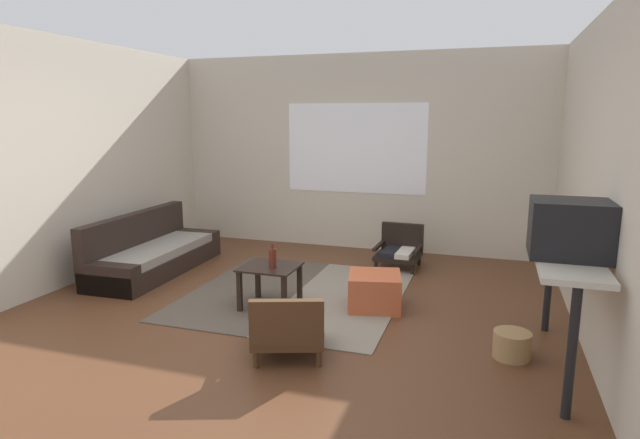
{
  "coord_description": "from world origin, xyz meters",
  "views": [
    {
      "loc": [
        1.81,
        -4.1,
        1.84
      ],
      "look_at": [
        0.26,
        0.61,
        0.87
      ],
      "focal_mm": 29.34,
      "sensor_mm": 36.0,
      "label": 1
    }
  ],
  "objects_px": {
    "console_shelf": "(563,264)",
    "glass_bottle": "(272,258)",
    "couch": "(152,254)",
    "armchair_by_window": "(399,248)",
    "clay_vase": "(558,221)",
    "ottoman_orange": "(374,291)",
    "crt_television": "(569,229)",
    "coffee_table": "(270,275)",
    "armchair_striped_foreground": "(288,328)",
    "wicker_basket": "(512,345)"
  },
  "relations": [
    {
      "from": "console_shelf",
      "to": "glass_bottle",
      "type": "bearing_deg",
      "value": 169.82
    },
    {
      "from": "couch",
      "to": "console_shelf",
      "type": "distance_m",
      "value": 4.57
    },
    {
      "from": "couch",
      "to": "glass_bottle",
      "type": "xyz_separation_m",
      "value": [
        1.9,
        -0.73,
        0.3
      ]
    },
    {
      "from": "armchair_by_window",
      "to": "console_shelf",
      "type": "distance_m",
      "value": 2.85
    },
    {
      "from": "clay_vase",
      "to": "glass_bottle",
      "type": "relative_size",
      "value": 1.3
    },
    {
      "from": "ottoman_orange",
      "to": "crt_television",
      "type": "relative_size",
      "value": 0.98
    },
    {
      "from": "ottoman_orange",
      "to": "glass_bottle",
      "type": "bearing_deg",
      "value": -159.49
    },
    {
      "from": "coffee_table",
      "to": "clay_vase",
      "type": "xyz_separation_m",
      "value": [
        2.53,
        -0.03,
        0.7
      ]
    },
    {
      "from": "couch",
      "to": "crt_television",
      "type": "bearing_deg",
      "value": -17.26
    },
    {
      "from": "couch",
      "to": "coffee_table",
      "type": "xyz_separation_m",
      "value": [
        1.86,
        -0.69,
        0.11
      ]
    },
    {
      "from": "ottoman_orange",
      "to": "glass_bottle",
      "type": "relative_size",
      "value": 2.03
    },
    {
      "from": "armchair_striped_foreground",
      "to": "clay_vase",
      "type": "xyz_separation_m",
      "value": [
        1.96,
        0.93,
        0.8
      ]
    },
    {
      "from": "couch",
      "to": "console_shelf",
      "type": "height_order",
      "value": "console_shelf"
    },
    {
      "from": "crt_television",
      "to": "wicker_basket",
      "type": "relative_size",
      "value": 1.77
    },
    {
      "from": "armchair_by_window",
      "to": "crt_television",
      "type": "distance_m",
      "value": 3.07
    },
    {
      "from": "console_shelf",
      "to": "clay_vase",
      "type": "height_order",
      "value": "clay_vase"
    },
    {
      "from": "clay_vase",
      "to": "glass_bottle",
      "type": "distance_m",
      "value": 2.53
    },
    {
      "from": "couch",
      "to": "crt_television",
      "type": "distance_m",
      "value": 4.67
    },
    {
      "from": "armchair_by_window",
      "to": "wicker_basket",
      "type": "relative_size",
      "value": 1.93
    },
    {
      "from": "armchair_by_window",
      "to": "wicker_basket",
      "type": "xyz_separation_m",
      "value": [
        1.27,
        -2.26,
        -0.13
      ]
    },
    {
      "from": "clay_vase",
      "to": "wicker_basket",
      "type": "distance_m",
      "value": 1.05
    },
    {
      "from": "armchair_striped_foreground",
      "to": "glass_bottle",
      "type": "height_order",
      "value": "glass_bottle"
    },
    {
      "from": "ottoman_orange",
      "to": "clay_vase",
      "type": "xyz_separation_m",
      "value": [
        1.55,
        -0.33,
        0.86
      ]
    },
    {
      "from": "coffee_table",
      "to": "armchair_by_window",
      "type": "distance_m",
      "value": 2.07
    },
    {
      "from": "couch",
      "to": "armchair_striped_foreground",
      "type": "bearing_deg",
      "value": -34.16
    },
    {
      "from": "coffee_table",
      "to": "armchair_by_window",
      "type": "relative_size",
      "value": 0.97
    },
    {
      "from": "coffee_table",
      "to": "armchair_striped_foreground",
      "type": "relative_size",
      "value": 0.73
    },
    {
      "from": "ottoman_orange",
      "to": "glass_bottle",
      "type": "distance_m",
      "value": 1.05
    },
    {
      "from": "armchair_striped_foreground",
      "to": "couch",
      "type": "bearing_deg",
      "value": 145.84
    },
    {
      "from": "armchair_striped_foreground",
      "to": "ottoman_orange",
      "type": "bearing_deg",
      "value": 71.84
    },
    {
      "from": "glass_bottle",
      "to": "armchair_by_window",
      "type": "bearing_deg",
      "value": 64.05
    },
    {
      "from": "wicker_basket",
      "to": "ottoman_orange",
      "type": "bearing_deg",
      "value": 149.76
    },
    {
      "from": "coffee_table",
      "to": "crt_television",
      "type": "relative_size",
      "value": 1.06
    },
    {
      "from": "coffee_table",
      "to": "clay_vase",
      "type": "height_order",
      "value": "clay_vase"
    },
    {
      "from": "crt_television",
      "to": "glass_bottle",
      "type": "height_order",
      "value": "crt_television"
    },
    {
      "from": "coffee_table",
      "to": "couch",
      "type": "bearing_deg",
      "value": 159.7
    },
    {
      "from": "coffee_table",
      "to": "console_shelf",
      "type": "xyz_separation_m",
      "value": [
        2.53,
        -0.49,
        0.47
      ]
    },
    {
      "from": "armchair_striped_foreground",
      "to": "armchair_by_window",
      "type": "bearing_deg",
      "value": 81.9
    },
    {
      "from": "couch",
      "to": "console_shelf",
      "type": "xyz_separation_m",
      "value": [
        4.38,
        -1.18,
        0.58
      ]
    },
    {
      "from": "wicker_basket",
      "to": "clay_vase",
      "type": "bearing_deg",
      "value": 53.38
    },
    {
      "from": "crt_television",
      "to": "clay_vase",
      "type": "bearing_deg",
      "value": 89.72
    },
    {
      "from": "couch",
      "to": "armchair_striped_foreground",
      "type": "relative_size",
      "value": 2.67
    },
    {
      "from": "coffee_table",
      "to": "wicker_basket",
      "type": "xyz_separation_m",
      "value": [
        2.23,
        -0.43,
        -0.22
      ]
    },
    {
      "from": "armchair_by_window",
      "to": "armchair_striped_foreground",
      "type": "height_order",
      "value": "armchair_striped_foreground"
    },
    {
      "from": "armchair_by_window",
      "to": "console_shelf",
      "type": "bearing_deg",
      "value": -55.97
    },
    {
      "from": "armchair_striped_foreground",
      "to": "console_shelf",
      "type": "bearing_deg",
      "value": 13.35
    },
    {
      "from": "armchair_by_window",
      "to": "console_shelf",
      "type": "relative_size",
      "value": 0.36
    },
    {
      "from": "couch",
      "to": "armchair_striped_foreground",
      "type": "xyz_separation_m",
      "value": [
        2.42,
        -1.64,
        0.01
      ]
    },
    {
      "from": "couch",
      "to": "ottoman_orange",
      "type": "relative_size",
      "value": 3.93
    },
    {
      "from": "armchair_striped_foreground",
      "to": "ottoman_orange",
      "type": "xyz_separation_m",
      "value": [
        0.41,
        1.26,
        -0.06
      ]
    }
  ]
}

